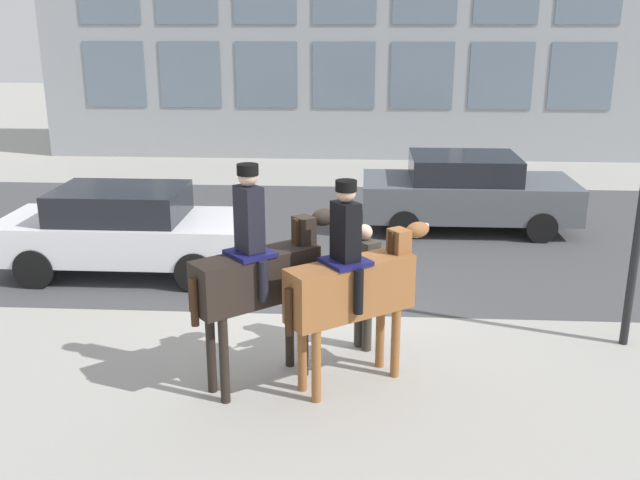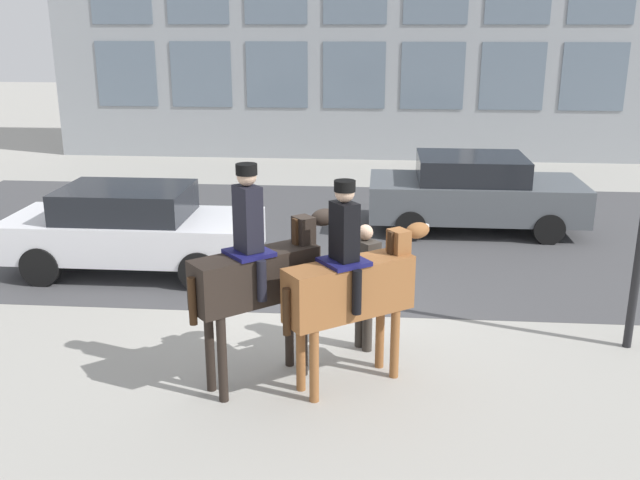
% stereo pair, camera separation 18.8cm
% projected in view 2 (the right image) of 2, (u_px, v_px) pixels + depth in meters
% --- Properties ---
extents(ground_plane, '(80.00, 80.00, 0.00)m').
position_uv_depth(ground_plane, '(317.00, 329.00, 10.08)').
color(ground_plane, '#9E9B93').
extents(road_surface, '(18.74, 8.50, 0.01)m').
position_uv_depth(road_surface, '(337.00, 233.00, 14.61)').
color(road_surface, '#444447').
rests_on(road_surface, ground_plane).
extents(mounted_horse_lead, '(1.66, 1.47, 2.68)m').
position_uv_depth(mounted_horse_lead, '(258.00, 271.00, 8.21)').
color(mounted_horse_lead, black).
rests_on(mounted_horse_lead, ground_plane).
extents(mounted_horse_companion, '(1.74, 1.38, 2.50)m').
position_uv_depth(mounted_horse_companion, '(352.00, 283.00, 8.22)').
color(mounted_horse_companion, brown).
rests_on(mounted_horse_companion, ground_plane).
extents(pedestrian_bystander, '(0.66, 0.84, 1.71)m').
position_uv_depth(pedestrian_bystander, '(364.00, 277.00, 9.18)').
color(pedestrian_bystander, '#332D28').
rests_on(pedestrian_bystander, ground_plane).
extents(street_car_near_lane, '(4.26, 1.81, 1.49)m').
position_uv_depth(street_car_near_lane, '(132.00, 228.00, 12.18)').
color(street_car_near_lane, silver).
rests_on(street_car_near_lane, ground_plane).
extents(street_car_far_lane, '(4.31, 2.03, 1.55)m').
position_uv_depth(street_car_far_lane, '(474.00, 192.00, 14.66)').
color(street_car_far_lane, '#51565B').
rests_on(street_car_far_lane, ground_plane).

